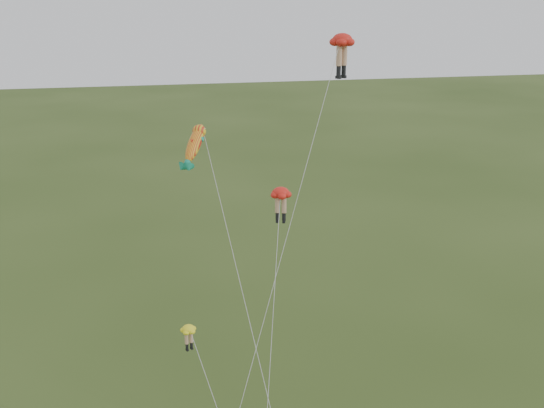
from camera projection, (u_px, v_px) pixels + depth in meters
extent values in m
ellipsoid|color=red|center=(342.00, 40.00, 37.89)|extent=(2.25, 2.25, 0.82)
cylinder|color=tan|center=(339.00, 56.00, 38.04)|extent=(0.36, 0.36, 1.25)
cylinder|color=black|center=(339.00, 71.00, 38.35)|extent=(0.28, 0.28, 0.63)
cube|color=black|center=(338.00, 77.00, 38.48)|extent=(0.36, 0.42, 0.18)
cylinder|color=tan|center=(344.00, 55.00, 38.36)|extent=(0.36, 0.36, 1.25)
cylinder|color=black|center=(344.00, 70.00, 38.67)|extent=(0.28, 0.28, 0.63)
cube|color=black|center=(343.00, 77.00, 38.80)|extent=(0.36, 0.42, 0.18)
cylinder|color=silver|center=(289.00, 227.00, 36.18)|extent=(8.82, 9.30, 21.78)
ellipsoid|color=red|center=(281.00, 192.00, 36.33)|extent=(1.69, 1.69, 0.66)
cylinder|color=tan|center=(277.00, 204.00, 36.61)|extent=(0.29, 0.29, 1.01)
cylinder|color=black|center=(277.00, 216.00, 36.85)|extent=(0.23, 0.23, 0.50)
cube|color=black|center=(277.00, 221.00, 36.96)|extent=(0.26, 0.33, 0.15)
cylinder|color=tan|center=(284.00, 205.00, 36.55)|extent=(0.29, 0.29, 1.01)
cylinder|color=black|center=(284.00, 216.00, 36.80)|extent=(0.23, 0.23, 0.50)
cube|color=black|center=(284.00, 221.00, 36.90)|extent=(0.26, 0.33, 0.15)
cylinder|color=silver|center=(273.00, 317.00, 34.70)|extent=(2.53, 7.42, 13.13)
ellipsoid|color=yellow|center=(188.00, 329.00, 31.78)|extent=(1.14, 1.14, 0.43)
cylinder|color=tan|center=(187.00, 338.00, 31.88)|extent=(0.19, 0.19, 0.66)
cylinder|color=black|center=(187.00, 346.00, 32.04)|extent=(0.15, 0.15, 0.33)
cube|color=black|center=(187.00, 350.00, 32.11)|extent=(0.18, 0.22, 0.10)
cylinder|color=tan|center=(191.00, 337.00, 32.02)|extent=(0.19, 0.19, 0.66)
cylinder|color=black|center=(191.00, 345.00, 32.18)|extent=(0.15, 0.15, 0.33)
cube|color=black|center=(192.00, 348.00, 32.25)|extent=(0.18, 0.22, 0.10)
cylinder|color=silver|center=(214.00, 399.00, 31.96)|extent=(2.21, 2.64, 7.64)
ellipsoid|color=yellow|center=(195.00, 143.00, 37.44)|extent=(2.18, 2.96, 2.55)
sphere|color=yellow|center=(195.00, 143.00, 37.44)|extent=(1.40, 1.54, 1.26)
cone|color=#158D69|center=(195.00, 143.00, 37.44)|extent=(1.18, 1.36, 1.22)
cone|color=#158D69|center=(195.00, 143.00, 37.44)|extent=(1.18, 1.36, 1.22)
cone|color=#158D69|center=(195.00, 143.00, 37.44)|extent=(0.67, 0.77, 0.68)
cone|color=#158D69|center=(195.00, 143.00, 37.44)|extent=(0.67, 0.77, 0.68)
cone|color=red|center=(195.00, 143.00, 37.44)|extent=(0.70, 0.79, 0.67)
cylinder|color=silver|center=(237.00, 294.00, 34.92)|extent=(3.27, 11.54, 15.37)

